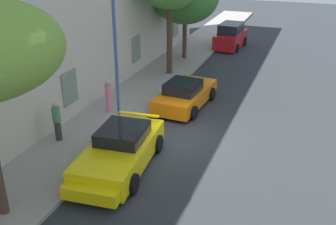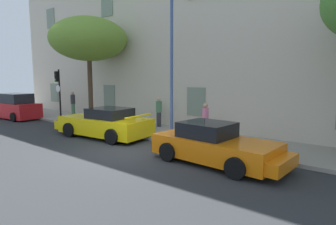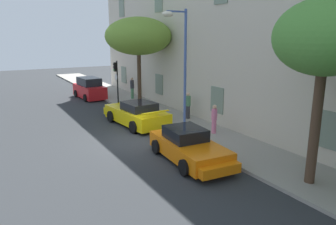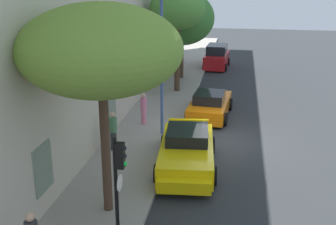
{
  "view_description": "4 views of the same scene",
  "coord_description": "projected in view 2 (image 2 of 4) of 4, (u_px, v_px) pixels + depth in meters",
  "views": [
    {
      "loc": [
        -13.93,
        -4.82,
        7.74
      ],
      "look_at": [
        0.7,
        0.67,
        0.79
      ],
      "focal_mm": 42.79,
      "sensor_mm": 36.0,
      "label": 1
    },
    {
      "loc": [
        7.88,
        -7.42,
        2.9
      ],
      "look_at": [
        0.67,
        1.78,
        1.4
      ],
      "focal_mm": 29.82,
      "sensor_mm": 36.0,
      "label": 2
    },
    {
      "loc": [
        14.09,
        -6.41,
        5.21
      ],
      "look_at": [
        1.23,
        1.06,
        1.6
      ],
      "focal_mm": 34.05,
      "sensor_mm": 36.0,
      "label": 3
    },
    {
      "loc": [
        -17.63,
        -0.61,
        7.2
      ],
      "look_at": [
        -0.24,
        2.39,
        1.3
      ],
      "focal_mm": 45.16,
      "sensor_mm": 36.0,
      "label": 4
    }
  ],
  "objects": [
    {
      "name": "hatchback_distant",
      "position": [
        16.0,
        107.0,
        19.37
      ],
      "size": [
        3.94,
        2.01,
        1.76
      ],
      "color": "red",
      "rests_on": "ground"
    },
    {
      "name": "traffic_light",
      "position": [
        58.0,
        86.0,
        17.61
      ],
      "size": [
        0.44,
        0.36,
        3.23
      ],
      "color": "black",
      "rests_on": "sidewalk"
    },
    {
      "name": "sportscar_yellow_flank",
      "position": [
        218.0,
        146.0,
        9.33
      ],
      "size": [
        4.67,
        2.29,
        1.36
      ],
      "color": "orange",
      "rests_on": "ground"
    },
    {
      "name": "pedestrian_strolling",
      "position": [
        159.0,
        111.0,
        15.5
      ],
      "size": [
        0.43,
        0.43,
        1.65
      ],
      "color": "#333338",
      "rests_on": "sidewalk"
    },
    {
      "name": "building_facade",
      "position": [
        218.0,
        12.0,
        15.82
      ],
      "size": [
        34.79,
        4.91,
        13.08
      ],
      "color": "beige",
      "rests_on": "ground"
    },
    {
      "name": "street_lamp",
      "position": [
        166.0,
        41.0,
        12.15
      ],
      "size": [
        0.44,
        1.42,
        6.36
      ],
      "color": "#3F5999",
      "rests_on": "sidewalk"
    },
    {
      "name": "ground_plane",
      "position": [
        127.0,
        151.0,
        10.98
      ],
      "size": [
        80.0,
        80.0,
        0.0
      ],
      "primitive_type": "plane",
      "color": "#2B2D30"
    },
    {
      "name": "tree_near_kerb",
      "position": [
        89.0,
        39.0,
        16.81
      ],
      "size": [
        4.61,
        4.61,
        6.32
      ],
      "color": "#473323",
      "rests_on": "sidewalk"
    },
    {
      "name": "pedestrian_bystander",
      "position": [
        205.0,
        119.0,
        13.08
      ],
      "size": [
        0.33,
        0.33,
        1.55
      ],
      "color": "pink",
      "rests_on": "sidewalk"
    },
    {
      "name": "pedestrian_admiring",
      "position": [
        73.0,
        103.0,
        19.95
      ],
      "size": [
        0.44,
        0.44,
        1.73
      ],
      "color": "#4C7F59",
      "rests_on": "sidewalk"
    },
    {
      "name": "sportscar_red_lead",
      "position": [
        103.0,
        124.0,
        13.63
      ],
      "size": [
        5.13,
        2.54,
        1.42
      ],
      "color": "yellow",
      "rests_on": "ground"
    },
    {
      "name": "sidewalk",
      "position": [
        179.0,
        135.0,
        13.71
      ],
      "size": [
        60.0,
        3.11,
        0.14
      ],
      "primitive_type": "cube",
      "color": "gray",
      "rests_on": "ground"
    }
  ]
}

